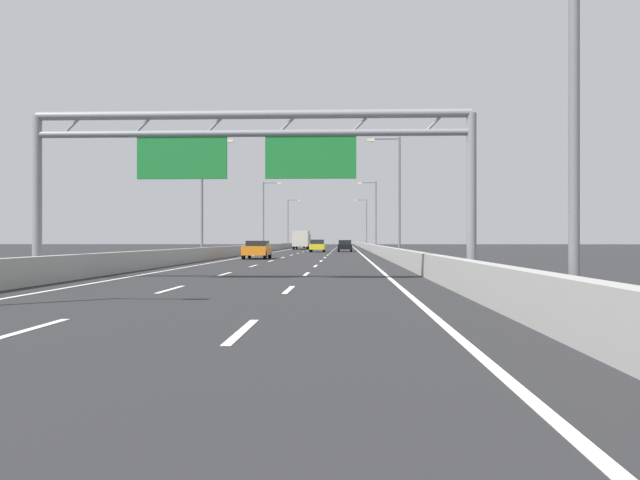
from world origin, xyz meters
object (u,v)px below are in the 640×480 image
blue_car (308,244)px  black_car (345,246)px  streetlamp_left_mid (205,190)px  yellow_car (317,246)px  box_truck (302,239)px  streetlamp_right_distant (365,220)px  orange_car (257,249)px  streetlamp_right_near (561,28)px  streetlamp_right_far (374,211)px  sign_gantry (250,151)px  streetlamp_left_distant (289,220)px  streetlamp_right_mid (396,190)px  streetlamp_left_far (265,212)px

blue_car → black_car: black_car is taller
streetlamp_left_mid → yellow_car: bearing=76.3°
yellow_car → box_truck: box_truck is taller
streetlamp_right_distant → blue_car: bearing=-162.7°
orange_car → box_truck: 53.68m
streetlamp_right_near → streetlamp_right_far: same height
sign_gantry → streetlamp_left_distant: (-7.42, 103.98, 0.57)m
streetlamp_left_mid → streetlamp_right_mid: bearing=0.0°
streetlamp_right_near → streetlamp_left_distant: (-14.93, 116.20, 0.00)m
streetlamp_left_mid → yellow_car: size_ratio=2.17×
streetlamp_right_distant → box_truck: size_ratio=1.12×
blue_car → yellow_car: yellow_car is taller
streetlamp_left_distant → box_truck: 23.37m
streetlamp_left_far → black_car: streetlamp_left_far is taller
streetlamp_left_distant → streetlamp_right_distant: same height
streetlamp_right_mid → streetlamp_left_far: same height
streetlamp_right_near → streetlamp_right_distant: size_ratio=1.00×
streetlamp_left_far → box_truck: streetlamp_left_far is taller
streetlamp_left_mid → streetlamp_left_distant: bearing=90.0°
streetlamp_left_mid → streetlamp_right_distant: bearing=79.1°
streetlamp_left_mid → box_truck: streetlamp_left_mid is taller
yellow_car → streetlamp_left_mid: bearing=-103.7°
streetlamp_right_far → black_car: bearing=-125.3°
box_truck → streetlamp_right_far: bearing=-55.6°
streetlamp_left_distant → black_car: size_ratio=2.05×
orange_car → streetlamp_right_far: bearing=73.8°
streetlamp_left_far → box_truck: 16.91m
streetlamp_right_near → streetlamp_left_distant: bearing=97.3°
streetlamp_right_near → yellow_car: bearing=96.1°
sign_gantry → black_car: 59.86m
streetlamp_right_distant → sign_gantry: bearing=-94.1°
streetlamp_right_near → orange_car: 41.55m
streetlamp_left_far → orange_car: streetlamp_left_far is taller
blue_car → black_car: 41.53m
blue_car → black_car: size_ratio=0.90×
streetlamp_left_distant → box_truck: streetlamp_left_distant is taller
streetlamp_right_near → black_car: (-3.98, 71.85, -4.64)m
streetlamp_left_far → orange_car: (3.96, -37.67, -4.64)m
sign_gantry → orange_car: bearing=97.1°
streetlamp_left_far → streetlamp_right_far: (14.93, 0.00, 0.00)m
streetlamp_right_distant → yellow_car: 47.43m
orange_car → blue_car: bearing=90.0°
streetlamp_left_mid → streetlamp_left_far: same height
streetlamp_right_distant → orange_car: 77.32m
streetlamp_right_distant → streetlamp_right_near: bearing=-90.0°
yellow_car → box_truck: (-3.57, 23.90, 0.86)m
streetlamp_left_mid → box_truck: 55.01m
streetlamp_left_distant → streetlamp_right_near: bearing=-82.7°
sign_gantry → blue_car: bearing=92.0°
orange_car → black_car: 32.80m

